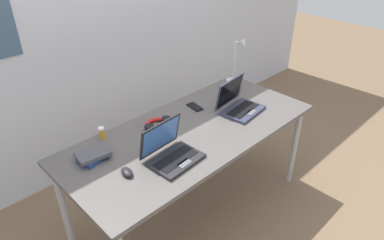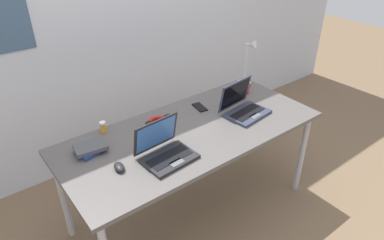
{
  "view_description": "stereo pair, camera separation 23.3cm",
  "coord_description": "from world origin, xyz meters",
  "views": [
    {
      "loc": [
        -1.39,
        -1.43,
        2.03
      ],
      "look_at": [
        0.0,
        0.0,
        0.82
      ],
      "focal_mm": 32.74,
      "sensor_mm": 36.0,
      "label": 1
    },
    {
      "loc": [
        -1.22,
        -1.58,
        2.03
      ],
      "look_at": [
        0.0,
        0.0,
        0.82
      ],
      "focal_mm": 32.74,
      "sensor_mm": 36.0,
      "label": 2
    }
  ],
  "objects": [
    {
      "name": "ground_plane",
      "position": [
        0.0,
        0.0,
        0.0
      ],
      "size": [
        12.0,
        12.0,
        0.0
      ],
      "primitive_type": "plane",
      "color": "#7A6047"
    },
    {
      "name": "wall_back",
      "position": [
        -0.0,
        1.1,
        1.3
      ],
      "size": [
        6.0,
        0.13,
        2.6
      ],
      "color": "silver",
      "rests_on": "ground_plane"
    },
    {
      "name": "desk",
      "position": [
        0.0,
        0.0,
        0.68
      ],
      "size": [
        1.8,
        0.8,
        0.74
      ],
      "color": "#595451",
      "rests_on": "ground_plane"
    },
    {
      "name": "desk_lamp",
      "position": [
        0.8,
        0.28,
        0.94
      ],
      "size": [
        0.12,
        0.18,
        0.4
      ],
      "color": "silver",
      "rests_on": "desk"
    },
    {
      "name": "laptop_front_left",
      "position": [
        0.44,
        -0.04,
        0.79
      ],
      "size": [
        0.34,
        0.29,
        0.23
      ],
      "color": "#33384C",
      "rests_on": "desk"
    },
    {
      "name": "laptop_near_lamp",
      "position": [
        -0.31,
        -0.14,
        0.79
      ],
      "size": [
        0.33,
        0.28,
        0.23
      ],
      "color": "#232326",
      "rests_on": "desk"
    },
    {
      "name": "computer_mouse",
      "position": [
        -0.59,
        -0.08,
        0.76
      ],
      "size": [
        0.07,
        0.1,
        0.03
      ],
      "primitive_type": "ellipsoid",
      "rotation": [
        0.0,
        0.0,
        -0.16
      ],
      "color": "black",
      "rests_on": "desk"
    },
    {
      "name": "cell_phone",
      "position": [
        0.24,
        0.21,
        0.74
      ],
      "size": [
        0.08,
        0.14,
        0.01
      ],
      "primitive_type": "cube",
      "rotation": [
        0.0,
        0.0,
        -0.15
      ],
      "color": "black",
      "rests_on": "desk"
    },
    {
      "name": "headphones",
      "position": [
        -0.14,
        0.19,
        0.76
      ],
      "size": [
        0.21,
        0.18,
        0.04
      ],
      "color": "red",
      "rests_on": "desk"
    },
    {
      "name": "pill_bottle",
      "position": [
        -0.49,
        0.34,
        0.78
      ],
      "size": [
        0.04,
        0.04,
        0.08
      ],
      "color": "gold",
      "rests_on": "desk"
    },
    {
      "name": "book_stack",
      "position": [
        -0.65,
        0.18,
        0.77
      ],
      "size": [
        0.21,
        0.16,
        0.05
      ],
      "color": "navy",
      "rests_on": "desk"
    },
    {
      "name": "coffee_mug",
      "position": [
        0.68,
        0.18,
        0.78
      ],
      "size": [
        0.11,
        0.08,
        0.09
      ],
      "color": "#B21E23",
      "rests_on": "desk"
    }
  ]
}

